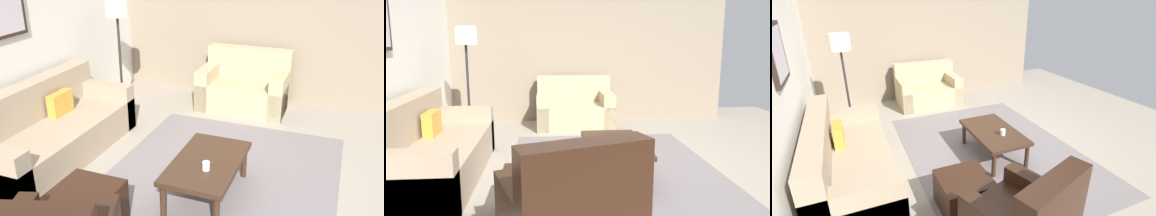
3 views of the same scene
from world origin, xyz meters
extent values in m
plane|color=gray|center=(0.00, 0.00, 0.00)|extent=(8.00, 8.00, 0.00)
cube|color=silver|center=(0.00, 2.60, 1.40)|extent=(6.00, 0.12, 2.80)
cube|color=gray|center=(3.00, 0.00, 1.40)|extent=(0.12, 5.20, 2.80)
cube|color=slate|center=(0.00, 0.00, 0.00)|extent=(3.45, 2.46, 0.01)
cube|color=gray|center=(0.04, 1.99, 0.21)|extent=(2.22, 0.93, 0.42)
cube|color=gray|center=(0.04, 2.33, 0.44)|extent=(2.22, 0.24, 0.88)
cube|color=gray|center=(-0.97, 1.99, 0.31)|extent=(0.20, 0.93, 0.62)
cube|color=gray|center=(1.05, 1.99, 0.31)|extent=(0.20, 0.93, 0.62)
cube|color=gold|center=(0.34, 2.11, 0.56)|extent=(0.36, 0.12, 0.28)
cube|color=tan|center=(2.36, 0.29, 0.21)|extent=(0.88, 1.31, 0.42)
cube|color=tan|center=(2.68, 0.29, 0.44)|extent=(0.24, 1.31, 0.88)
cube|color=tan|center=(2.36, 0.85, 0.31)|extent=(0.88, 0.20, 0.62)
cube|color=tan|center=(2.36, -0.26, 0.31)|extent=(0.88, 0.20, 0.62)
cube|color=black|center=(-1.57, 0.34, 0.30)|extent=(0.81, 0.41, 0.60)
cube|color=black|center=(-0.96, 0.88, 0.20)|extent=(0.56, 0.56, 0.40)
cylinder|color=#382316|center=(-0.59, -0.22, 0.18)|extent=(0.06, 0.06, 0.36)
cylinder|color=#382316|center=(0.39, -0.22, 0.18)|extent=(0.06, 0.06, 0.36)
cylinder|color=#382316|center=(-0.59, 0.30, 0.18)|extent=(0.06, 0.06, 0.36)
cylinder|color=#382316|center=(0.39, 0.30, 0.18)|extent=(0.06, 0.06, 0.36)
cube|color=#382316|center=(-0.10, 0.04, 0.39)|extent=(1.10, 0.64, 0.05)
cylinder|color=white|center=(-0.28, -0.01, 0.45)|extent=(0.07, 0.07, 0.08)
cylinder|color=black|center=(1.51, 1.93, 0.01)|extent=(0.28, 0.28, 0.03)
cylinder|color=#262626|center=(1.51, 1.93, 0.72)|extent=(0.04, 0.04, 1.45)
cylinder|color=beige|center=(1.51, 1.93, 1.58)|extent=(0.32, 0.32, 0.26)
cube|color=black|center=(0.06, 2.52, 1.70)|extent=(0.65, 0.04, 0.60)
cube|color=#B5ACB7|center=(0.06, 2.50, 1.70)|extent=(0.57, 0.01, 0.52)
camera|label=1|loc=(-3.49, -1.11, 2.44)|focal=38.58mm
camera|label=2|loc=(-3.93, 0.75, 1.52)|focal=34.19mm
camera|label=3|loc=(-3.29, 1.90, 2.25)|focal=26.05mm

